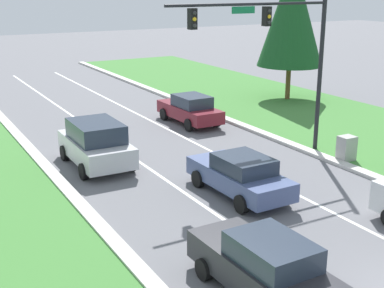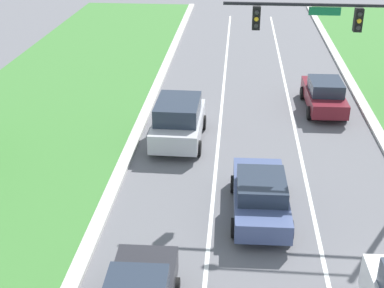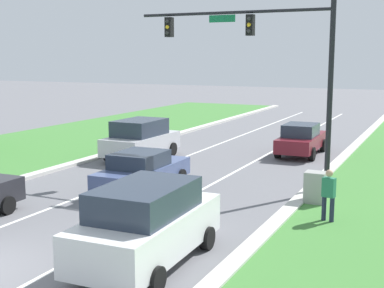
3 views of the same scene
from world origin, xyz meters
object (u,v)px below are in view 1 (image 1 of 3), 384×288
object	(u,v)px
slate_blue_sedan	(240,175)
traffic_signal_mast	(283,35)
charcoal_sedan	(266,268)
conifer_far_right_tree	(292,13)
utility_cabinet	(346,149)
burgundy_sedan	(190,109)
silver_suv	(96,143)

from	to	relation	value
slate_blue_sedan	traffic_signal_mast	bearing A→B (deg)	34.50
traffic_signal_mast	charcoal_sedan	bearing A→B (deg)	-129.61
slate_blue_sedan	conifer_far_right_tree	distance (m)	18.47
slate_blue_sedan	utility_cabinet	xyz separation A→B (m)	(6.33, 0.97, -0.22)
burgundy_sedan	utility_cabinet	bearing A→B (deg)	-74.53
traffic_signal_mast	utility_cabinet	bearing A→B (deg)	-41.71
silver_suv	conifer_far_right_tree	size ratio (longest dim) A/B	0.49
utility_cabinet	conifer_far_right_tree	distance (m)	14.20
charcoal_sedan	conifer_far_right_tree	xyz separation A→B (m)	(15.78, 18.63, 4.93)
traffic_signal_mast	charcoal_sedan	distance (m)	12.49
charcoal_sedan	utility_cabinet	xyz separation A→B (m)	(9.61, 6.94, -0.26)
slate_blue_sedan	conifer_far_right_tree	world-z (taller)	conifer_far_right_tree
charcoal_sedan	utility_cabinet	size ratio (longest dim) A/B	4.04
slate_blue_sedan	utility_cabinet	bearing A→B (deg)	7.40
silver_suv	utility_cabinet	bearing A→B (deg)	-25.48
burgundy_sedan	traffic_signal_mast	bearing A→B (deg)	-86.96
utility_cabinet	conifer_far_right_tree	xyz separation A→B (m)	(6.17, 11.69, 5.19)
traffic_signal_mast	utility_cabinet	xyz separation A→B (m)	(2.23, -1.99, -4.91)
silver_suv	utility_cabinet	world-z (taller)	silver_suv
traffic_signal_mast	slate_blue_sedan	xyz separation A→B (m)	(-4.10, -2.95, -4.70)
burgundy_sedan	silver_suv	bearing A→B (deg)	-149.19
slate_blue_sedan	burgundy_sedan	bearing A→B (deg)	69.48
traffic_signal_mast	utility_cabinet	distance (m)	5.75
charcoal_sedan	conifer_far_right_tree	world-z (taller)	conifer_far_right_tree
slate_blue_sedan	conifer_far_right_tree	bearing A→B (deg)	44.08
traffic_signal_mast	conifer_far_right_tree	bearing A→B (deg)	49.13
silver_suv	slate_blue_sedan	size ratio (longest dim) A/B	0.97
conifer_far_right_tree	traffic_signal_mast	bearing A→B (deg)	-130.87
charcoal_sedan	utility_cabinet	world-z (taller)	charcoal_sedan
charcoal_sedan	burgundy_sedan	size ratio (longest dim) A/B	1.01
burgundy_sedan	conifer_far_right_tree	distance (m)	10.50
slate_blue_sedan	silver_suv	bearing A→B (deg)	119.83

